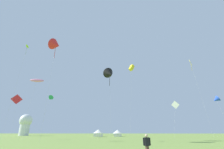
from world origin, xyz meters
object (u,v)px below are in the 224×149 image
object	(u,v)px
kite_red_delta	(56,45)
kite_black_delta	(110,74)
kite_yellow_box	(132,68)
observatory_dome	(25,124)
kite_yellow_diamond	(191,64)
festival_tent_right	(118,133)
person_spectator	(147,147)
festival_tent_left	(98,133)
kite_lime_parafoil	(27,47)
kite_red_diamond	(17,99)
kite_green_delta	(50,98)
kite_pink_parafoil	(37,80)
kite_white_diamond	(175,105)
kite_blue_delta	(216,100)

from	to	relation	value
kite_red_delta	kite_black_delta	xyz separation A→B (m)	(13.32, 4.52, -6.20)
kite_yellow_box	observatory_dome	world-z (taller)	kite_yellow_box
kite_yellow_diamond	festival_tent_right	xyz separation A→B (m)	(-23.47, 25.68, -20.55)
person_spectator	observatory_dome	size ratio (longest dim) A/B	0.16
kite_red_delta	festival_tent_left	distance (m)	44.05
kite_lime_parafoil	festival_tent_right	xyz separation A→B (m)	(24.41, 35.20, -22.27)
festival_tent_left	festival_tent_right	bearing A→B (deg)	0.00
kite_black_delta	kite_lime_parafoil	distance (m)	23.84
kite_red_diamond	festival_tent_right	world-z (taller)	kite_red_diamond
kite_green_delta	festival_tent_left	bearing A→B (deg)	37.48
kite_pink_parafoil	festival_tent_right	xyz separation A→B (m)	(19.95, 35.45, -12.49)
kite_red_diamond	festival_tent_right	distance (m)	41.57
kite_red_diamond	kite_white_diamond	size ratio (longest dim) A/B	1.06
kite_red_delta	kite_white_diamond	xyz separation A→B (m)	(34.00, 18.04, -12.31)
person_spectator	festival_tent_right	size ratio (longest dim) A/B	0.42
kite_lime_parafoil	kite_white_diamond	bearing A→B (deg)	19.17
kite_black_delta	kite_white_diamond	size ratio (longest dim) A/B	1.57
kite_blue_delta	person_spectator	world-z (taller)	kite_blue_delta
kite_green_delta	kite_red_diamond	bearing A→B (deg)	-99.91
kite_black_delta	festival_tent_left	distance (m)	37.28
kite_red_diamond	festival_tent_left	bearing A→B (deg)	55.31
kite_white_diamond	kite_black_delta	bearing A→B (deg)	-146.83
kite_yellow_diamond	kite_white_diamond	distance (m)	13.95
kite_white_diamond	observatory_dome	size ratio (longest dim) A/B	1.06
festival_tent_left	kite_pink_parafoil	bearing A→B (deg)	-108.20
kite_blue_delta	kite_yellow_box	bearing A→B (deg)	131.31
kite_blue_delta	festival_tent_left	size ratio (longest dim) A/B	2.35
kite_red_diamond	observatory_dome	world-z (taller)	kite_red_diamond
festival_tent_left	observatory_dome	world-z (taller)	observatory_dome
kite_white_diamond	festival_tent_right	xyz separation A→B (m)	(-18.83, 20.17, -8.60)
kite_white_diamond	festival_tent_left	world-z (taller)	kite_white_diamond
kite_pink_parafoil	kite_red_delta	size ratio (longest dim) A/B	0.60
festival_tent_left	festival_tent_right	size ratio (longest dim) A/B	1.07
kite_yellow_box	kite_pink_parafoil	distance (m)	37.99
kite_green_delta	festival_tent_right	distance (m)	31.43
kite_red_diamond	kite_yellow_box	bearing A→B (deg)	27.45
kite_lime_parafoil	kite_red_delta	bearing A→B (deg)	-18.03
kite_red_diamond	kite_lime_parafoil	distance (m)	15.12
kite_pink_parafoil	kite_green_delta	distance (m)	22.88
kite_black_delta	festival_tent_right	bearing A→B (deg)	86.86
kite_black_delta	kite_yellow_diamond	distance (m)	27.19
kite_black_delta	festival_tent_right	world-z (taller)	kite_black_delta
festival_tent_right	observatory_dome	world-z (taller)	observatory_dome
kite_red_delta	person_spectator	bearing A→B (deg)	-50.73
kite_red_diamond	festival_tent_left	world-z (taller)	kite_red_diamond
kite_red_delta	festival_tent_right	distance (m)	46.12
kite_pink_parafoil	person_spectator	size ratio (longest dim) A/B	8.43
kite_yellow_box	festival_tent_left	bearing A→B (deg)	142.48
kite_red_delta	kite_lime_parafoil	xyz separation A→B (m)	(-9.24, 3.01, 1.36)
kite_yellow_diamond	person_spectator	world-z (taller)	kite_yellow_diamond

